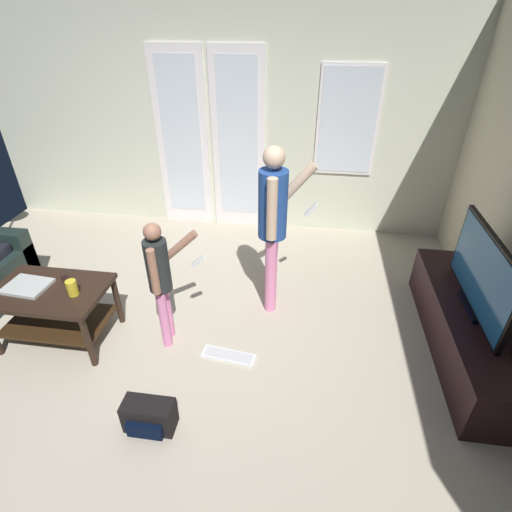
{
  "coord_description": "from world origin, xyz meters",
  "views": [
    {
      "loc": [
        1.11,
        -2.15,
        2.4
      ],
      "look_at": [
        0.77,
        0.18,
        0.9
      ],
      "focal_mm": 27.42,
      "sensor_mm": 36.0,
      "label": 1
    }
  ],
  "objects_px": {
    "coffee_table": "(53,303)",
    "tv_stand": "(462,329)",
    "person_adult": "(274,218)",
    "backpack": "(149,416)",
    "flat_screen_tv": "(482,275)",
    "cup_near_edge": "(72,288)",
    "loose_keyboard": "(229,356)",
    "tv_remote_black": "(68,281)",
    "laptop_closed": "(27,286)",
    "person_child": "(161,275)"
  },
  "relations": [
    {
      "from": "backpack",
      "to": "loose_keyboard",
      "type": "height_order",
      "value": "backpack"
    },
    {
      "from": "person_child",
      "to": "tv_remote_black",
      "type": "relative_size",
      "value": 6.55
    },
    {
      "from": "person_adult",
      "to": "tv_remote_black",
      "type": "relative_size",
      "value": 8.94
    },
    {
      "from": "coffee_table",
      "to": "tv_stand",
      "type": "xyz_separation_m",
      "value": [
        3.3,
        0.34,
        -0.16
      ]
    },
    {
      "from": "person_adult",
      "to": "loose_keyboard",
      "type": "height_order",
      "value": "person_adult"
    },
    {
      "from": "tv_remote_black",
      "to": "laptop_closed",
      "type": "bearing_deg",
      "value": -118.79
    },
    {
      "from": "cup_near_edge",
      "to": "backpack",
      "type": "bearing_deg",
      "value": -40.17
    },
    {
      "from": "laptop_closed",
      "to": "flat_screen_tv",
      "type": "bearing_deg",
      "value": 10.27
    },
    {
      "from": "backpack",
      "to": "cup_near_edge",
      "type": "height_order",
      "value": "cup_near_edge"
    },
    {
      "from": "loose_keyboard",
      "to": "cup_near_edge",
      "type": "distance_m",
      "value": 1.33
    },
    {
      "from": "coffee_table",
      "to": "laptop_closed",
      "type": "height_order",
      "value": "laptop_closed"
    },
    {
      "from": "person_adult",
      "to": "tv_remote_black",
      "type": "xyz_separation_m",
      "value": [
        -1.61,
        -0.59,
        -0.38
      ]
    },
    {
      "from": "coffee_table",
      "to": "person_adult",
      "type": "xyz_separation_m",
      "value": [
        1.72,
        0.7,
        0.54
      ]
    },
    {
      "from": "coffee_table",
      "to": "loose_keyboard",
      "type": "xyz_separation_m",
      "value": [
        1.45,
        -0.03,
        -0.36
      ]
    },
    {
      "from": "laptop_closed",
      "to": "tv_stand",
      "type": "bearing_deg",
      "value": 10.21
    },
    {
      "from": "coffee_table",
      "to": "person_child",
      "type": "relative_size",
      "value": 0.8
    },
    {
      "from": "coffee_table",
      "to": "loose_keyboard",
      "type": "relative_size",
      "value": 1.96
    },
    {
      "from": "flat_screen_tv",
      "to": "backpack",
      "type": "height_order",
      "value": "flat_screen_tv"
    },
    {
      "from": "tv_remote_black",
      "to": "coffee_table",
      "type": "bearing_deg",
      "value": -95.07
    },
    {
      "from": "tv_stand",
      "to": "flat_screen_tv",
      "type": "relative_size",
      "value": 1.63
    },
    {
      "from": "tv_stand",
      "to": "cup_near_edge",
      "type": "distance_m",
      "value": 3.1
    },
    {
      "from": "tv_stand",
      "to": "person_child",
      "type": "distance_m",
      "value": 2.44
    },
    {
      "from": "tv_stand",
      "to": "flat_screen_tv",
      "type": "bearing_deg",
      "value": 114.49
    },
    {
      "from": "coffee_table",
      "to": "backpack",
      "type": "bearing_deg",
      "value": -34.32
    },
    {
      "from": "tv_stand",
      "to": "backpack",
      "type": "height_order",
      "value": "tv_stand"
    },
    {
      "from": "coffee_table",
      "to": "flat_screen_tv",
      "type": "bearing_deg",
      "value": 5.97
    },
    {
      "from": "tv_stand",
      "to": "laptop_closed",
      "type": "bearing_deg",
      "value": -174.32
    },
    {
      "from": "tv_stand",
      "to": "flat_screen_tv",
      "type": "distance_m",
      "value": 0.53
    },
    {
      "from": "flat_screen_tv",
      "to": "person_child",
      "type": "xyz_separation_m",
      "value": [
        -2.38,
        -0.24,
        -0.07
      ]
    },
    {
      "from": "flat_screen_tv",
      "to": "tv_remote_black",
      "type": "xyz_separation_m",
      "value": [
        -3.19,
        -0.23,
        -0.22
      ]
    },
    {
      "from": "backpack",
      "to": "person_adult",
      "type": "bearing_deg",
      "value": 64.97
    },
    {
      "from": "coffee_table",
      "to": "person_adult",
      "type": "bearing_deg",
      "value": 22.22
    },
    {
      "from": "person_adult",
      "to": "tv_remote_black",
      "type": "height_order",
      "value": "person_adult"
    },
    {
      "from": "coffee_table",
      "to": "flat_screen_tv",
      "type": "height_order",
      "value": "flat_screen_tv"
    },
    {
      "from": "flat_screen_tv",
      "to": "laptop_closed",
      "type": "xyz_separation_m",
      "value": [
        -3.47,
        -0.35,
        -0.22
      ]
    },
    {
      "from": "person_child",
      "to": "tv_remote_black",
      "type": "bearing_deg",
      "value": 179.07
    },
    {
      "from": "coffee_table",
      "to": "person_child",
      "type": "distance_m",
      "value": 0.97
    },
    {
      "from": "coffee_table",
      "to": "backpack",
      "type": "distance_m",
      "value": 1.3
    },
    {
      "from": "flat_screen_tv",
      "to": "person_child",
      "type": "height_order",
      "value": "person_child"
    },
    {
      "from": "tv_remote_black",
      "to": "backpack",
      "type": "bearing_deg",
      "value": -2.81
    },
    {
      "from": "tv_stand",
      "to": "flat_screen_tv",
      "type": "height_order",
      "value": "flat_screen_tv"
    },
    {
      "from": "flat_screen_tv",
      "to": "loose_keyboard",
      "type": "relative_size",
      "value": 2.37
    },
    {
      "from": "laptop_closed",
      "to": "cup_near_edge",
      "type": "relative_size",
      "value": 2.59
    },
    {
      "from": "loose_keyboard",
      "to": "tv_stand",
      "type": "bearing_deg",
      "value": 11.28
    },
    {
      "from": "person_adult",
      "to": "person_child",
      "type": "xyz_separation_m",
      "value": [
        -0.8,
        -0.6,
        -0.24
      ]
    },
    {
      "from": "tv_stand",
      "to": "person_adult",
      "type": "height_order",
      "value": "person_adult"
    },
    {
      "from": "coffee_table",
      "to": "loose_keyboard",
      "type": "distance_m",
      "value": 1.49
    },
    {
      "from": "backpack",
      "to": "tv_remote_black",
      "type": "xyz_separation_m",
      "value": [
        -0.95,
        0.83,
        0.41
      ]
    },
    {
      "from": "backpack",
      "to": "loose_keyboard",
      "type": "bearing_deg",
      "value": 60.36
    },
    {
      "from": "cup_near_edge",
      "to": "tv_remote_black",
      "type": "distance_m",
      "value": 0.21
    }
  ]
}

